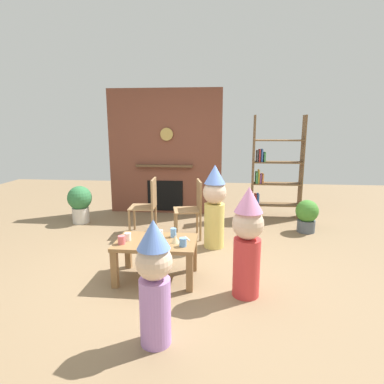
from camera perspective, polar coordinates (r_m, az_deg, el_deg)
name	(u,v)px	position (r m, az deg, el deg)	size (l,w,h in m)	color
ground_plane	(177,269)	(4.06, -2.73, -13.44)	(12.00, 12.00, 0.00)	#846B4C
brick_fireplace_feature	(165,153)	(6.35, -4.75, 6.97)	(2.20, 0.28, 2.40)	brown
bookshelf	(273,171)	(6.16, 14.16, 3.63)	(0.90, 0.28, 1.90)	brown
coffee_table	(156,248)	(3.71, -6.36, -9.76)	(0.90, 0.59, 0.46)	olive
paper_cup_near_left	(122,240)	(3.63, -12.37, -8.29)	(0.08, 0.08, 0.09)	#E5666B
paper_cup_near_right	(173,233)	(3.76, -3.31, -7.20)	(0.07, 0.07, 0.10)	#669EE0
paper_cup_center	(128,237)	(3.72, -11.32, -7.78)	(0.07, 0.07, 0.09)	silver
paper_cup_far_left	(160,234)	(3.71, -5.69, -7.50)	(0.07, 0.07, 0.10)	silver
paper_cup_far_right	(183,242)	(3.48, -1.62, -8.87)	(0.08, 0.08, 0.09)	#669EE0
paper_plate_front	(158,243)	(3.59, -6.01, -8.97)	(0.16, 0.16, 0.01)	white
paper_plate_rear	(154,235)	(3.83, -6.82, -7.59)	(0.16, 0.16, 0.01)	white
birthday_cake_slice	(175,239)	(3.58, -2.98, -8.33)	(0.10, 0.10, 0.09)	#EAC68C
table_fork	(187,239)	(3.71, -0.82, -8.25)	(0.15, 0.02, 0.01)	silver
child_with_cone_hat	(154,280)	(2.61, -6.66, -15.21)	(0.29, 0.29, 1.04)	#B27FCC
child_in_pink	(247,240)	(3.30, 9.78, -8.31)	(0.32, 0.32, 1.15)	#D13838
child_by_the_chairs	(214,204)	(4.55, 4.00, -2.20)	(0.33, 0.33, 1.19)	#E0CC66
dining_chair_left	(148,203)	(5.17, -7.76, -1.92)	(0.42, 0.42, 0.90)	#9E7A51
dining_chair_middle	(193,205)	(4.96, 0.21, -2.40)	(0.48, 0.48, 0.90)	#9E7A51
potted_plant_tall	(307,215)	(5.58, 19.67, -3.82)	(0.36, 0.36, 0.53)	#4C5660
potted_plant_short	(80,202)	(6.07, -19.24, -1.68)	(0.42, 0.42, 0.67)	beige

